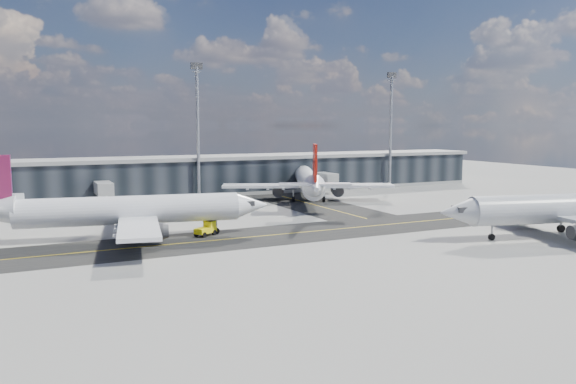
% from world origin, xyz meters
% --- Properties ---
extents(ground, '(300.00, 300.00, 0.00)m').
position_xyz_m(ground, '(0.00, 0.00, 0.00)').
color(ground, gray).
rests_on(ground, ground).
extents(taxiway_lanes, '(180.00, 63.00, 0.03)m').
position_xyz_m(taxiway_lanes, '(3.91, 10.74, 0.01)').
color(taxiway_lanes, black).
rests_on(taxiway_lanes, ground).
extents(terminal_concourse, '(152.00, 19.80, 8.80)m').
position_xyz_m(terminal_concourse, '(0.04, 54.93, 4.09)').
color(terminal_concourse, black).
rests_on(terminal_concourse, ground).
extents(floodlight_masts, '(102.50, 0.70, 28.90)m').
position_xyz_m(floodlight_masts, '(0.00, 48.00, 15.61)').
color(floodlight_masts, gray).
rests_on(floodlight_masts, ground).
extents(airliner_af, '(40.14, 34.40, 11.92)m').
position_xyz_m(airliner_af, '(-21.62, 10.66, 3.94)').
color(airliner_af, white).
rests_on(airliner_af, ground).
extents(airliner_redtail, '(34.86, 40.38, 12.53)m').
position_xyz_m(airliner_redtail, '(19.22, 33.72, 4.14)').
color(airliner_redtail, white).
rests_on(airliner_redtail, ground).
extents(airliner_near, '(40.97, 35.20, 12.23)m').
position_xyz_m(airliner_near, '(36.15, -15.38, 4.04)').
color(airliner_near, '#BABCBF').
rests_on(airliner_near, ground).
extents(baggage_tug, '(3.62, 3.06, 2.06)m').
position_xyz_m(baggage_tug, '(-10.84, 7.84, 1.03)').
color(baggage_tug, yellow).
rests_on(baggage_tug, ground).
extents(service_van, '(2.40, 4.91, 1.34)m').
position_xyz_m(service_van, '(2.02, 44.00, 0.67)').
color(service_van, white).
rests_on(service_van, ground).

